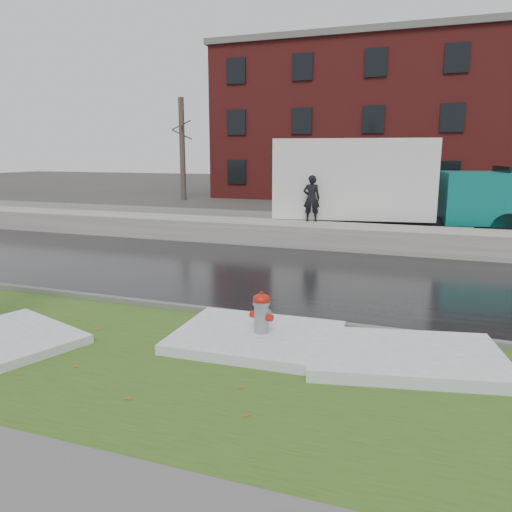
% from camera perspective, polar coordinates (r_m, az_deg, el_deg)
% --- Properties ---
extents(ground, '(120.00, 120.00, 0.00)m').
position_cam_1_polar(ground, '(8.76, -6.76, -8.80)').
color(ground, '#47423D').
rests_on(ground, ground).
extents(verge, '(60.00, 4.50, 0.04)m').
position_cam_1_polar(verge, '(7.74, -11.00, -11.62)').
color(verge, '#34511B').
rests_on(verge, ground).
extents(road, '(60.00, 7.00, 0.03)m').
position_cam_1_polar(road, '(12.75, 2.35, -2.09)').
color(road, black).
rests_on(road, ground).
extents(parking_lot, '(60.00, 9.00, 0.03)m').
position_cam_1_polar(parking_lot, '(20.87, 9.48, 3.19)').
color(parking_lot, slate).
rests_on(parking_lot, ground).
extents(curb, '(60.00, 0.15, 0.14)m').
position_cam_1_polar(curb, '(9.58, -4.07, -6.47)').
color(curb, slate).
rests_on(curb, ground).
extents(snowbank, '(60.00, 1.60, 0.75)m').
position_cam_1_polar(snowbank, '(16.65, 6.76, 2.38)').
color(snowbank, '#B8B1A8').
rests_on(snowbank, ground).
extents(brick_building, '(26.00, 12.00, 10.00)m').
position_cam_1_polar(brick_building, '(37.39, 17.87, 14.16)').
color(brick_building, maroon).
rests_on(brick_building, ground).
extents(bg_tree_left, '(1.40, 1.62, 6.50)m').
position_cam_1_polar(bg_tree_left, '(33.26, -8.42, 12.08)').
color(bg_tree_left, brown).
rests_on(bg_tree_left, ground).
extents(bg_tree_center, '(1.40, 1.62, 6.50)m').
position_cam_1_polar(bg_tree_center, '(34.70, 3.79, 12.16)').
color(bg_tree_center, brown).
rests_on(bg_tree_center, ground).
extents(fire_hydrant, '(0.42, 0.38, 0.84)m').
position_cam_1_polar(fire_hydrant, '(8.10, 0.65, -6.77)').
color(fire_hydrant, gray).
rests_on(fire_hydrant, verge).
extents(box_truck, '(10.74, 3.80, 3.54)m').
position_cam_1_polar(box_truck, '(18.63, 14.52, 7.71)').
color(box_truck, black).
rests_on(box_truck, ground).
extents(worker, '(0.65, 0.50, 1.57)m').
position_cam_1_polar(worker, '(17.15, 6.37, 6.57)').
color(worker, black).
rests_on(worker, snowbank).
extents(snow_patch_near, '(2.67, 2.09, 0.16)m').
position_cam_1_polar(snow_patch_near, '(8.20, 0.08, -9.26)').
color(snow_patch_near, white).
rests_on(snow_patch_near, verge).
extents(snow_patch_far, '(2.60, 2.22, 0.14)m').
position_cam_1_polar(snow_patch_far, '(9.14, -26.15, -8.34)').
color(snow_patch_far, white).
rests_on(snow_patch_far, verge).
extents(snow_patch_side, '(3.11, 2.33, 0.18)m').
position_cam_1_polar(snow_patch_side, '(7.78, 16.60, -10.90)').
color(snow_patch_side, white).
rests_on(snow_patch_side, verge).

